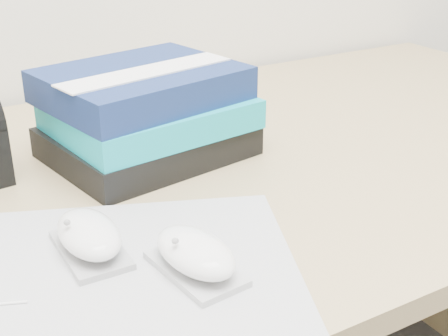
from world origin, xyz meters
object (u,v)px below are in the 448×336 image
desk (200,270)px  mouse_front (195,255)px  book_stack (146,114)px  mouse_rear (89,236)px

desk → mouse_front: mouse_front is taller
book_stack → mouse_front: bearing=-105.5°
desk → book_stack: (-0.08, -0.00, 0.30)m
desk → book_stack: book_stack is taller
mouse_front → mouse_rear: bearing=131.9°
mouse_rear → mouse_front: 0.12m
mouse_rear → book_stack: (0.17, 0.22, 0.04)m
mouse_rear → mouse_front: size_ratio=0.96×
desk → mouse_rear: size_ratio=14.18×
mouse_rear → book_stack: book_stack is taller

